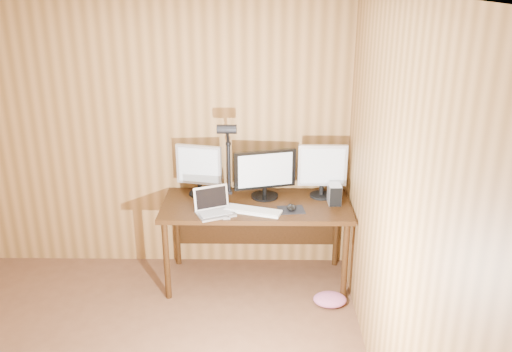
{
  "coord_description": "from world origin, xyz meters",
  "views": [
    {
      "loc": [
        0.99,
        -2.61,
        2.59
      ],
      "look_at": [
        0.93,
        1.58,
        1.02
      ],
      "focal_mm": 38.0,
      "sensor_mm": 36.0,
      "label": 1
    }
  ],
  "objects_px": {
    "mouse": "(291,207)",
    "phone": "(226,216)",
    "laptop": "(214,207)",
    "keyboard": "(253,211)",
    "hard_drive": "(334,194)",
    "desk_lamp": "(228,149)",
    "desk": "(256,213)",
    "speaker": "(333,190)",
    "monitor_center": "(265,173)",
    "monitor_right": "(322,169)",
    "monitor_left": "(199,169)"
  },
  "relations": [
    {
      "from": "laptop",
      "to": "hard_drive",
      "type": "xyz_separation_m",
      "value": [
        1.01,
        0.21,
        0.03
      ]
    },
    {
      "from": "laptop",
      "to": "phone",
      "type": "distance_m",
      "value": 0.14
    },
    {
      "from": "mouse",
      "to": "hard_drive",
      "type": "relative_size",
      "value": 0.69
    },
    {
      "from": "mouse",
      "to": "hard_drive",
      "type": "bearing_deg",
      "value": 0.29
    },
    {
      "from": "desk",
      "to": "desk_lamp",
      "type": "relative_size",
      "value": 2.23
    },
    {
      "from": "monitor_right",
      "to": "mouse",
      "type": "relative_size",
      "value": 4.05
    },
    {
      "from": "monitor_right",
      "to": "phone",
      "type": "bearing_deg",
      "value": -151.47
    },
    {
      "from": "monitor_right",
      "to": "hard_drive",
      "type": "distance_m",
      "value": 0.25
    },
    {
      "from": "monitor_center",
      "to": "desk_lamp",
      "type": "bearing_deg",
      "value": 163.92
    },
    {
      "from": "mouse",
      "to": "phone",
      "type": "xyz_separation_m",
      "value": [
        -0.53,
        -0.14,
        -0.02
      ]
    },
    {
      "from": "desk",
      "to": "speaker",
      "type": "relative_size",
      "value": 13.68
    },
    {
      "from": "monitor_left",
      "to": "hard_drive",
      "type": "bearing_deg",
      "value": 4.04
    },
    {
      "from": "monitor_center",
      "to": "monitor_right",
      "type": "xyz_separation_m",
      "value": [
        0.5,
        0.02,
        0.03
      ]
    },
    {
      "from": "laptop",
      "to": "speaker",
      "type": "bearing_deg",
      "value": -4.48
    },
    {
      "from": "desk",
      "to": "monitor_center",
      "type": "bearing_deg",
      "value": 44.34
    },
    {
      "from": "laptop",
      "to": "mouse",
      "type": "distance_m",
      "value": 0.64
    },
    {
      "from": "keyboard",
      "to": "hard_drive",
      "type": "distance_m",
      "value": 0.72
    },
    {
      "from": "keyboard",
      "to": "mouse",
      "type": "bearing_deg",
      "value": 24.79
    },
    {
      "from": "speaker",
      "to": "mouse",
      "type": "bearing_deg",
      "value": -140.89
    },
    {
      "from": "mouse",
      "to": "phone",
      "type": "height_order",
      "value": "mouse"
    },
    {
      "from": "mouse",
      "to": "desk_lamp",
      "type": "distance_m",
      "value": 0.74
    },
    {
      "from": "desk",
      "to": "keyboard",
      "type": "distance_m",
      "value": 0.28
    },
    {
      "from": "keyboard",
      "to": "speaker",
      "type": "xyz_separation_m",
      "value": [
        0.7,
        0.35,
        0.05
      ]
    },
    {
      "from": "mouse",
      "to": "speaker",
      "type": "relative_size",
      "value": 1.0
    },
    {
      "from": "monitor_right",
      "to": "keyboard",
      "type": "relative_size",
      "value": 0.96
    },
    {
      "from": "speaker",
      "to": "desk_lamp",
      "type": "height_order",
      "value": "desk_lamp"
    },
    {
      "from": "monitor_left",
      "to": "speaker",
      "type": "relative_size",
      "value": 3.9
    },
    {
      "from": "monitor_center",
      "to": "monitor_left",
      "type": "distance_m",
      "value": 0.58
    },
    {
      "from": "desk_lamp",
      "to": "desk",
      "type": "bearing_deg",
      "value": 1.5
    },
    {
      "from": "desk_lamp",
      "to": "phone",
      "type": "bearing_deg",
      "value": -70.42
    },
    {
      "from": "keyboard",
      "to": "monitor_left",
      "type": "bearing_deg",
      "value": 160.08
    },
    {
      "from": "monitor_center",
      "to": "phone",
      "type": "xyz_separation_m",
      "value": [
        -0.31,
        -0.41,
        -0.21
      ]
    },
    {
      "from": "phone",
      "to": "desk_lamp",
      "type": "bearing_deg",
      "value": 79.97
    },
    {
      "from": "speaker",
      "to": "phone",
      "type": "bearing_deg",
      "value": -153.72
    },
    {
      "from": "monitor_center",
      "to": "monitor_left",
      "type": "xyz_separation_m",
      "value": [
        -0.57,
        0.05,
        0.02
      ]
    },
    {
      "from": "desk",
      "to": "monitor_center",
      "type": "relative_size",
      "value": 2.99
    },
    {
      "from": "monitor_center",
      "to": "speaker",
      "type": "bearing_deg",
      "value": -11.69
    },
    {
      "from": "monitor_left",
      "to": "laptop",
      "type": "relative_size",
      "value": 1.26
    },
    {
      "from": "monitor_right",
      "to": "speaker",
      "type": "relative_size",
      "value": 4.04
    },
    {
      "from": "mouse",
      "to": "desk_lamp",
      "type": "bearing_deg",
      "value": 131.3
    },
    {
      "from": "hard_drive",
      "to": "speaker",
      "type": "xyz_separation_m",
      "value": [
        0.01,
        0.17,
        -0.03
      ]
    },
    {
      "from": "monitor_center",
      "to": "phone",
      "type": "distance_m",
      "value": 0.56
    },
    {
      "from": "desk",
      "to": "monitor_center",
      "type": "xyz_separation_m",
      "value": [
        0.07,
        0.07,
        0.34
      ]
    },
    {
      "from": "desk",
      "to": "laptop",
      "type": "xyz_separation_m",
      "value": [
        -0.34,
        -0.27,
        0.17
      ]
    },
    {
      "from": "speaker",
      "to": "monitor_left",
      "type": "bearing_deg",
      "value": 179.42
    },
    {
      "from": "monitor_right",
      "to": "hard_drive",
      "type": "height_order",
      "value": "monitor_right"
    },
    {
      "from": "monitor_center",
      "to": "desk_lamp",
      "type": "distance_m",
      "value": 0.39
    },
    {
      "from": "laptop",
      "to": "speaker",
      "type": "relative_size",
      "value": 3.09
    },
    {
      "from": "monitor_left",
      "to": "speaker",
      "type": "distance_m",
      "value": 1.19
    },
    {
      "from": "desk",
      "to": "monitor_right",
      "type": "distance_m",
      "value": 0.69
    }
  ]
}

